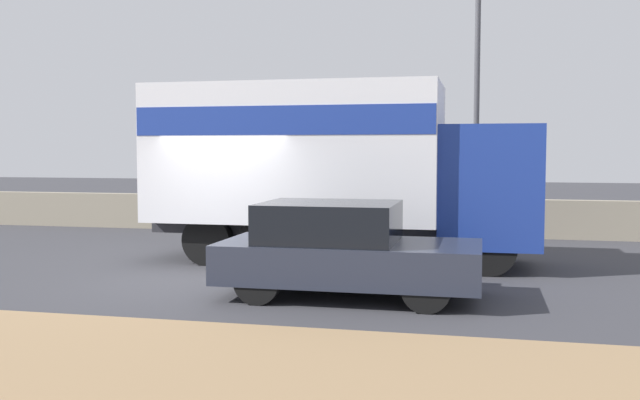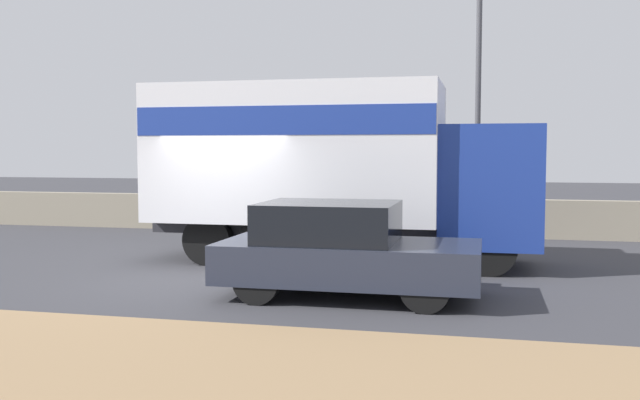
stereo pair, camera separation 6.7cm
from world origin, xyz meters
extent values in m
plane|color=#38383D|center=(0.00, 0.00, 0.00)|extent=(80.00, 80.00, 0.00)
cube|color=gray|center=(0.00, 7.27, 0.49)|extent=(60.00, 0.35, 0.98)
cylinder|color=#4C4C51|center=(4.56, 6.79, 3.15)|extent=(0.14, 0.14, 6.31)
cube|color=navy|center=(4.86, 2.40, 1.56)|extent=(1.83, 2.19, 2.25)
cube|color=black|center=(5.76, 2.40, 2.01)|extent=(0.06, 1.87, 0.99)
cube|color=#2D2D33|center=(1.11, 2.40, 0.71)|extent=(5.67, 1.42, 0.25)
cube|color=white|center=(1.11, 2.40, 2.17)|extent=(5.67, 2.59, 2.67)
cube|color=navy|center=(1.11, 2.40, 2.77)|extent=(5.64, 2.61, 0.53)
cylinder|color=black|center=(4.86, 3.32, 0.48)|extent=(0.97, 0.28, 0.97)
cylinder|color=black|center=(4.86, 1.47, 0.48)|extent=(0.97, 0.28, 0.97)
cylinder|color=black|center=(-0.45, 3.32, 0.48)|extent=(0.97, 0.28, 0.97)
cylinder|color=black|center=(-0.45, 1.47, 0.48)|extent=(0.97, 0.28, 0.97)
cylinder|color=black|center=(0.68, 3.32, 0.48)|extent=(0.97, 0.28, 0.97)
cylinder|color=black|center=(0.68, 1.47, 0.48)|extent=(0.97, 0.28, 0.97)
cube|color=#282D3D|center=(2.79, -0.91, 0.55)|extent=(3.90, 1.83, 0.59)
cube|color=black|center=(2.48, -0.91, 1.14)|extent=(2.03, 1.69, 0.59)
cylinder|color=black|center=(4.00, -0.11, 0.34)|extent=(0.69, 0.20, 0.69)
cylinder|color=black|center=(4.00, -1.70, 0.34)|extent=(0.69, 0.20, 0.69)
cylinder|color=black|center=(1.58, -0.11, 0.34)|extent=(0.69, 0.20, 0.69)
cylinder|color=black|center=(1.58, -1.70, 0.34)|extent=(0.69, 0.20, 0.69)
camera|label=1|loc=(4.72, -11.40, 2.23)|focal=40.00mm
camera|label=2|loc=(4.78, -11.39, 2.23)|focal=40.00mm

